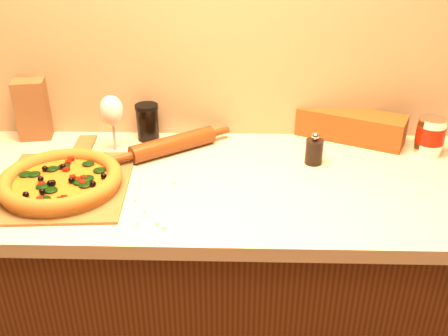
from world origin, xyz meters
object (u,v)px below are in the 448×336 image
pizza (61,180)px  wine_glass (112,112)px  pizza_peel (66,182)px  rolling_pin (173,144)px  dark_jar (148,122)px  pepper_grinder (314,151)px  coffee_canister (430,135)px

pizza → wine_glass: bearing=69.7°
pizza_peel → rolling_pin: size_ratio=1.54×
rolling_pin → dark_jar: bearing=133.3°
wine_glass → dark_jar: bearing=45.3°
pizza_peel → pepper_grinder: (0.73, 0.15, 0.04)m
pizza → rolling_pin: rolling_pin is taller
rolling_pin → wine_glass: size_ratio=1.92×
coffee_canister → rolling_pin: bearing=-178.9°
pizza → dark_jar: 0.40m
coffee_canister → wine_glass: bearing=-179.6°
coffee_canister → dark_jar: (-0.92, 0.09, -0.00)m
pepper_grinder → rolling_pin: pepper_grinder is taller
pizza → dark_jar: (0.19, 0.35, 0.03)m
coffee_canister → pizza_peel: bearing=-168.4°
pizza → pepper_grinder: pepper_grinder is taller
pepper_grinder → coffee_canister: coffee_canister is taller
pizza → coffee_canister: (1.11, 0.27, 0.03)m
coffee_canister → wine_glass: wine_glass is taller
wine_glass → rolling_pin: bearing=-2.8°
wine_glass → dark_jar: size_ratio=1.52×
pizza → wine_glass: size_ratio=1.81×
wine_glass → dark_jar: 0.15m
rolling_pin → pizza: bearing=-139.0°
rolling_pin → pizza_peel: bearing=-143.5°
pizza_peel → wine_glass: 0.28m
pizza → pepper_grinder: bearing=14.2°
pizza_peel → dark_jar: (0.19, 0.32, 0.06)m
pizza → dark_jar: size_ratio=2.75×
pizza → wine_glass: (0.10, 0.26, 0.10)m
pizza_peel → wine_glass: (0.10, 0.22, 0.13)m
pizza → wine_glass: wine_glass is taller
pizza_peel → coffee_canister: 1.14m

